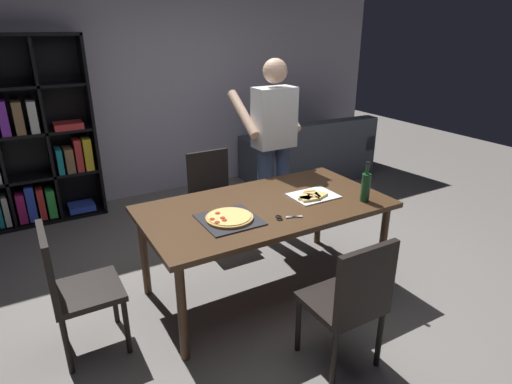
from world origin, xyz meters
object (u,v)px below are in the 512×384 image
couch (309,158)px  person_serving_pizza (273,141)px  chair_left_end (71,284)px  bookshelf (21,146)px  dining_table (266,212)px  kitchen_scissors (284,217)px  chair_far_side (213,192)px  wine_bottle (366,187)px  pepperoni_pizza_on_tray (229,218)px  chair_near_camera (351,298)px

couch → person_serving_pizza: person_serving_pizza is taller
chair_left_end → bookshelf: size_ratio=0.46×
dining_table → chair_left_end: bearing=180.0°
chair_left_end → kitchen_scissors: bearing=-11.0°
chair_far_side → bookshelf: bookshelf is taller
person_serving_pizza → wine_bottle: bearing=-81.6°
wine_bottle → kitchen_scissors: 0.72m
wine_bottle → kitchen_scissors: bearing=176.3°
couch → pepperoni_pizza_on_tray: couch is taller
bookshelf → person_serving_pizza: 2.63m
pepperoni_pizza_on_tray → wine_bottle: size_ratio=1.25×
pepperoni_pizza_on_tray → wine_bottle: (1.06, -0.21, 0.10)m
person_serving_pizza → kitchen_scissors: size_ratio=8.85×
pepperoni_pizza_on_tray → kitchen_scissors: 0.39m
person_serving_pizza → pepperoni_pizza_on_tray: size_ratio=4.44×
person_serving_pizza → pepperoni_pizza_on_tray: (-0.90, -0.88, -0.23)m
chair_near_camera → couch: size_ratio=0.52×
chair_left_end → pepperoni_pizza_on_tray: (1.05, -0.11, 0.25)m
chair_far_side → wine_bottle: bearing=-61.9°
dining_table → chair_far_side: chair_far_side is taller
chair_far_side → person_serving_pizza: (0.54, -0.22, 0.49)m
chair_left_end → person_serving_pizza: 2.16m
dining_table → chair_left_end: chair_left_end is taller
wine_bottle → dining_table: bearing=155.3°
chair_near_camera → chair_far_side: (0.00, 1.97, 0.00)m
chair_far_side → chair_left_end: 1.73m
couch → bookshelf: bookshelf is taller
dining_table → bookshelf: bearing=122.8°
dining_table → couch: bearing=46.3°
chair_left_end → kitchen_scissors: chair_left_end is taller
chair_far_side → wine_bottle: size_ratio=2.85×
chair_far_side → kitchen_scissors: chair_far_side is taller
chair_far_side → couch: bearing=27.9°
couch → wine_bottle: 2.66m
couch → kitchen_scissors: (-1.91, -2.26, 0.45)m
chair_near_camera → person_serving_pizza: 1.89m
couch → wine_bottle: size_ratio=5.49×
couch → bookshelf: bearing=173.5°
couch → person_serving_pizza: size_ratio=0.99×
chair_left_end → person_serving_pizza: size_ratio=0.51×
bookshelf → wine_bottle: size_ratio=6.17×
chair_near_camera → pepperoni_pizza_on_tray: bearing=112.8°
pepperoni_pizza_on_tray → wine_bottle: 1.09m
pepperoni_pizza_on_tray → kitchen_scissors: pepperoni_pizza_on_tray is taller
chair_near_camera → pepperoni_pizza_on_tray: chair_near_camera is taller
dining_table → chair_far_side: size_ratio=2.08×
couch → wine_bottle: (-1.20, -2.31, 0.57)m
chair_left_end → chair_near_camera: bearing=-34.7°
dining_table → pepperoni_pizza_on_tray: bearing=-162.7°
chair_left_end → wine_bottle: (2.12, -0.32, 0.36)m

